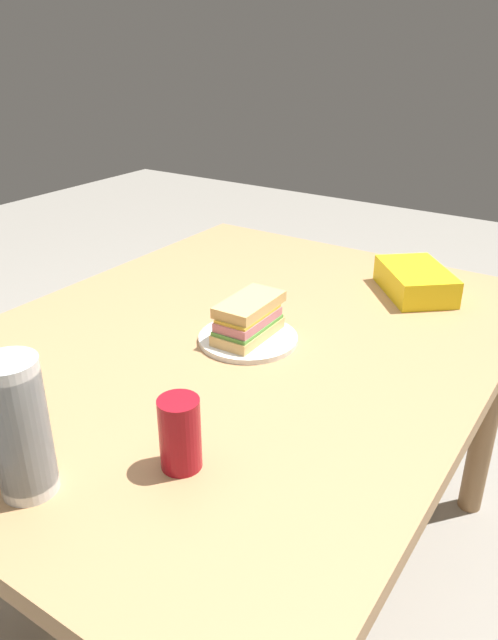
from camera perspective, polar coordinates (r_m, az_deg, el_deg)
ground_plane at (r=1.82m, az=-1.16°, el=-22.88°), size 8.00×8.00×0.00m
dining_table at (r=1.40m, az=-1.39°, el=-4.76°), size 1.42×1.09×0.74m
paper_plate at (r=1.34m, az=-0.00°, el=-1.70°), size 0.22×0.22×0.01m
sandwich at (r=1.32m, az=0.02°, el=0.19°), size 0.18×0.10×0.08m
soda_can_red at (r=0.95m, az=-6.55°, el=-10.64°), size 0.07×0.07×0.12m
chip_bag at (r=1.63m, az=15.47°, el=3.59°), size 0.27×0.26×0.07m
plastic_cup_stack at (r=0.93m, az=-20.90°, el=-9.54°), size 0.08×0.08×0.22m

